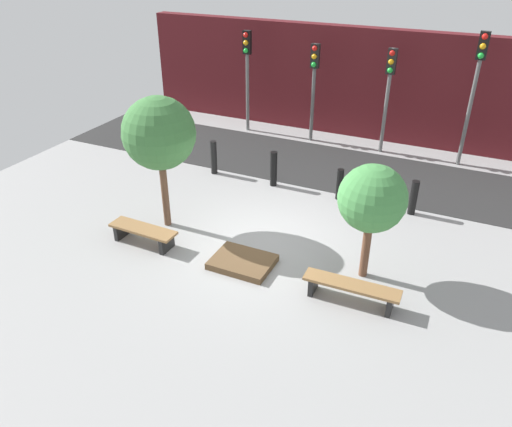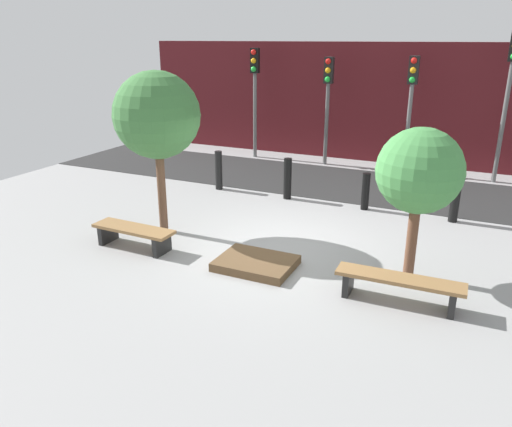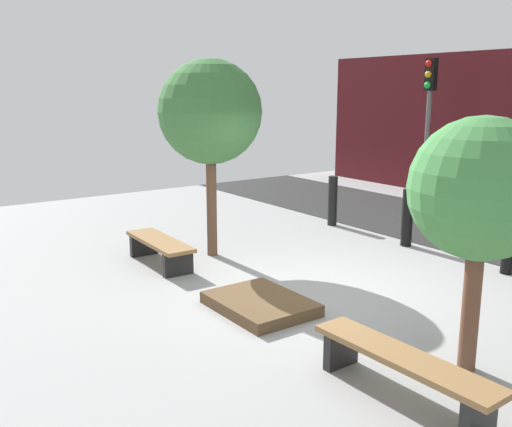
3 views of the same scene
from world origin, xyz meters
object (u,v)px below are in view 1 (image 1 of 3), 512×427
(bollard_far_left, at_px, (214,157))
(bollard_right, at_px, (414,198))
(tree_behind_left_bench, at_px, (159,134))
(traffic_light_mid_west, at_px, (314,75))
(bench_left, at_px, (143,232))
(planter_bed, at_px, (243,262))
(traffic_light_mid_east, at_px, (389,82))
(tree_behind_right_bench, at_px, (372,199))
(traffic_light_west, at_px, (247,63))
(bollard_left, at_px, (274,169))
(bollard_center, at_px, (340,184))
(bench_right, at_px, (351,289))
(traffic_light_east, at_px, (476,77))

(bollard_far_left, bearing_deg, bollard_right, 0.00)
(tree_behind_left_bench, distance_m, traffic_light_mid_west, 7.16)
(bench_left, bearing_deg, planter_bed, 5.99)
(traffic_light_mid_west, height_order, traffic_light_mid_east, traffic_light_mid_east)
(tree_behind_right_bench, distance_m, bollard_right, 3.49)
(traffic_light_west, bearing_deg, bollard_left, -54.79)
(traffic_light_west, distance_m, traffic_light_mid_east, 4.95)
(bollard_center, bearing_deg, traffic_light_mid_west, 119.86)
(bench_right, relative_size, tree_behind_right_bench, 0.76)
(bollard_left, bearing_deg, bench_left, -110.00)
(bollard_left, height_order, bollard_right, bollard_left)
(bollard_far_left, bearing_deg, tree_behind_left_bench, -81.91)
(traffic_light_west, distance_m, traffic_light_east, 7.44)
(bollard_center, bearing_deg, planter_bed, -103.94)
(traffic_light_mid_west, bearing_deg, bollard_left, -86.24)
(bollard_center, bearing_deg, tree_behind_right_bench, -64.53)
(traffic_light_mid_east, bearing_deg, traffic_light_mid_west, -180.00)
(bench_right, distance_m, tree_behind_right_bench, 1.81)
(bollard_left, height_order, traffic_light_east, traffic_light_east)
(bench_left, height_order, traffic_light_mid_west, traffic_light_mid_west)
(tree_behind_right_bench, bearing_deg, traffic_light_mid_east, 100.14)
(bench_left, height_order, tree_behind_left_bench, tree_behind_left_bench)
(bollard_right, bearing_deg, planter_bed, -126.67)
(traffic_light_west, bearing_deg, traffic_light_mid_east, -0.00)
(bench_right, height_order, bollard_far_left, bollard_far_left)
(bollard_left, relative_size, traffic_light_west, 0.29)
(planter_bed, xyz_separation_m, bollard_left, (-0.98, 3.96, 0.44))
(bench_right, relative_size, planter_bed, 1.44)
(bench_left, distance_m, bollard_far_left, 4.19)
(bench_left, xyz_separation_m, traffic_light_mid_west, (1.26, 8.03, 1.99))
(bench_left, bearing_deg, bollard_center, 51.50)
(planter_bed, distance_m, traffic_light_west, 8.99)
(bollard_center, xyz_separation_m, bollard_right, (1.97, 0.00, 0.03))
(traffic_light_mid_west, bearing_deg, traffic_light_west, 179.99)
(bench_right, height_order, traffic_light_mid_west, traffic_light_mid_west)
(bench_right, distance_m, bollard_right, 4.19)
(bench_right, bearing_deg, bench_left, 178.58)
(tree_behind_left_bench, relative_size, bollard_center, 3.73)
(planter_bed, bearing_deg, bench_left, -175.42)
(bollard_far_left, bearing_deg, bench_right, -37.37)
(bollard_far_left, relative_size, bollard_left, 1.00)
(planter_bed, relative_size, traffic_light_mid_west, 0.40)
(tree_behind_left_bench, height_order, tree_behind_right_bench, tree_behind_left_bench)
(tree_behind_left_bench, xyz_separation_m, traffic_light_east, (6.21, 7.05, 0.36))
(planter_bed, bearing_deg, traffic_light_west, 115.37)
(bollard_right, relative_size, traffic_light_mid_west, 0.28)
(bollard_far_left, bearing_deg, traffic_light_east, 30.15)
(bench_left, distance_m, traffic_light_mid_west, 8.37)
(planter_bed, height_order, traffic_light_mid_east, traffic_light_mid_east)
(bollard_far_left, distance_m, bollard_right, 5.90)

